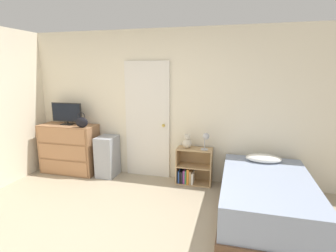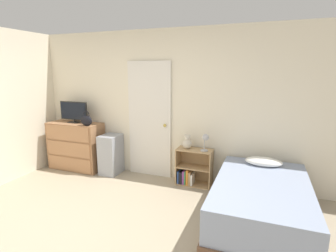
# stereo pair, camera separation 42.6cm
# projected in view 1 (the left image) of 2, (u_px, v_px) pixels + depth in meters

# --- Properties ---
(wall_back) EXTENTS (10.00, 0.06, 2.55)m
(wall_back) POSITION_uv_depth(u_px,v_px,m) (152.00, 105.00, 4.56)
(wall_back) COLOR beige
(wall_back) RESTS_ON ground_plane
(door_closed) EXTENTS (0.80, 0.09, 2.03)m
(door_closed) POSITION_uv_depth(u_px,v_px,m) (148.00, 120.00, 4.58)
(door_closed) COLOR silver
(door_closed) RESTS_ON ground_plane
(dresser) EXTENTS (1.04, 0.45, 0.90)m
(dresser) POSITION_uv_depth(u_px,v_px,m) (70.00, 149.00, 4.86)
(dresser) COLOR #996B47
(dresser) RESTS_ON ground_plane
(tv) EXTENTS (0.60, 0.16, 0.40)m
(tv) POSITION_uv_depth(u_px,v_px,m) (67.00, 113.00, 4.76)
(tv) COLOR black
(tv) RESTS_ON dresser
(handbag) EXTENTS (0.24, 0.10, 0.27)m
(handbag) POSITION_uv_depth(u_px,v_px,m) (82.00, 122.00, 4.52)
(handbag) COLOR black
(handbag) RESTS_ON dresser
(storage_bin) EXTENTS (0.32, 0.40, 0.72)m
(storage_bin) POSITION_uv_depth(u_px,v_px,m) (108.00, 156.00, 4.71)
(storage_bin) COLOR #999EA8
(storage_bin) RESTS_ON ground_plane
(bookshelf) EXTENTS (0.58, 0.28, 0.61)m
(bookshelf) POSITION_uv_depth(u_px,v_px,m) (192.00, 169.00, 4.41)
(bookshelf) COLOR tan
(bookshelf) RESTS_ON ground_plane
(teddy_bear) EXTENTS (0.16, 0.16, 0.24)m
(teddy_bear) POSITION_uv_depth(u_px,v_px,m) (187.00, 142.00, 4.33)
(teddy_bear) COLOR beige
(teddy_bear) RESTS_ON bookshelf
(desk_lamp) EXTENTS (0.14, 0.13, 0.28)m
(desk_lamp) POSITION_uv_depth(u_px,v_px,m) (206.00, 138.00, 4.19)
(desk_lamp) COLOR #B2B2B7
(desk_lamp) RESTS_ON bookshelf
(bed) EXTENTS (1.16, 1.85, 0.63)m
(bed) POSITION_uv_depth(u_px,v_px,m) (266.00, 197.00, 3.40)
(bed) COLOR brown
(bed) RESTS_ON ground_plane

